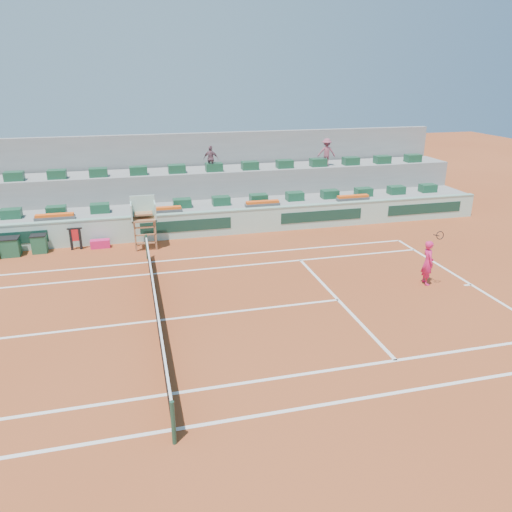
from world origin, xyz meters
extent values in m
plane|color=#963F1D|center=(0.00, 0.00, 0.00)|extent=(90.00, 90.00, 0.00)
cube|color=gray|center=(0.00, 10.70, 0.60)|extent=(36.00, 4.00, 1.20)
cube|color=gray|center=(0.00, 12.30, 1.30)|extent=(36.00, 2.40, 2.60)
cube|color=gray|center=(0.00, 13.90, 2.20)|extent=(36.00, 0.40, 4.40)
cube|color=#E71E66|center=(-2.05, 7.96, 0.19)|extent=(0.86, 0.38, 0.38)
imported|color=#79505D|center=(3.83, 11.58, 3.29)|extent=(0.88, 0.63, 1.38)
imported|color=#954A5D|center=(10.49, 11.74, 3.37)|extent=(1.10, 0.80, 1.54)
cube|color=white|center=(11.88, 0.00, 0.01)|extent=(0.12, 10.97, 0.01)
cube|color=white|center=(0.00, -5.49, 0.01)|extent=(23.77, 0.12, 0.01)
cube|color=white|center=(0.00, 5.49, 0.01)|extent=(23.77, 0.12, 0.01)
cube|color=white|center=(0.00, -4.12, 0.01)|extent=(23.77, 0.12, 0.01)
cube|color=white|center=(0.00, 4.12, 0.01)|extent=(23.77, 0.12, 0.01)
cube|color=white|center=(6.40, 0.00, 0.01)|extent=(0.12, 8.23, 0.01)
cube|color=white|center=(0.00, 0.00, 0.01)|extent=(12.80, 0.12, 0.01)
cube|color=white|center=(11.73, 0.00, 0.01)|extent=(0.30, 0.12, 0.01)
cube|color=black|center=(0.00, 0.00, 0.46)|extent=(0.03, 11.87, 0.92)
cube|color=white|center=(0.00, 0.00, 0.95)|extent=(0.06, 11.87, 0.07)
cylinder|color=#1C422E|center=(0.00, -5.94, 0.55)|extent=(0.10, 0.10, 1.10)
cylinder|color=#1C422E|center=(0.00, 5.94, 0.55)|extent=(0.10, 0.10, 1.10)
cube|color=#ABD8C6|center=(0.00, 8.50, 0.60)|extent=(36.00, 0.30, 1.20)
cube|color=#80AC99|center=(0.00, 8.50, 1.23)|extent=(36.00, 0.34, 0.06)
cube|color=#153A2C|center=(2.00, 8.34, 0.65)|extent=(4.40, 0.02, 0.56)
cube|color=#153A2C|center=(9.00, 8.34, 0.65)|extent=(4.40, 0.02, 0.56)
cube|color=#153A2C|center=(15.00, 8.34, 0.65)|extent=(4.40, 0.02, 0.56)
cube|color=#945D38|center=(-0.45, 7.05, 0.68)|extent=(0.08, 0.08, 1.35)
cube|color=#945D38|center=(0.45, 7.05, 0.68)|extent=(0.08, 0.08, 1.35)
cube|color=#945D38|center=(-0.45, 7.75, 0.68)|extent=(0.08, 0.08, 1.35)
cube|color=#945D38|center=(0.45, 7.75, 0.68)|extent=(0.08, 0.08, 1.35)
cube|color=#945D38|center=(0.00, 7.40, 1.39)|extent=(1.10, 0.90, 0.08)
cube|color=#ABD8C6|center=(0.00, 7.78, 1.90)|extent=(1.10, 0.08, 1.00)
cube|color=#ABD8C6|center=(-0.52, 7.40, 1.75)|extent=(0.06, 0.90, 0.80)
cube|color=#ABD8C6|center=(0.52, 7.40, 1.75)|extent=(0.06, 0.90, 0.80)
cube|color=#945D38|center=(0.00, 7.50, 1.63)|extent=(0.80, 0.60, 0.08)
cube|color=#945D38|center=(0.00, 7.05, 0.35)|extent=(0.90, 0.08, 0.06)
cube|color=#945D38|center=(0.00, 7.05, 0.75)|extent=(0.90, 0.08, 0.06)
cube|color=#945D38|center=(0.00, 7.05, 1.10)|extent=(0.90, 0.08, 0.06)
cube|color=#194D31|center=(-6.00, 9.80, 1.42)|extent=(0.90, 0.60, 0.44)
cube|color=#194D31|center=(-4.00, 9.80, 1.42)|extent=(0.90, 0.60, 0.44)
cube|color=#194D31|center=(-2.00, 9.80, 1.42)|extent=(0.90, 0.60, 0.44)
cube|color=#194D31|center=(0.00, 9.80, 1.42)|extent=(0.90, 0.60, 0.44)
cube|color=#194D31|center=(2.00, 9.80, 1.42)|extent=(0.90, 0.60, 0.44)
cube|color=#194D31|center=(4.00, 9.80, 1.42)|extent=(0.90, 0.60, 0.44)
cube|color=#194D31|center=(6.00, 9.80, 1.42)|extent=(0.90, 0.60, 0.44)
cube|color=#194D31|center=(8.00, 9.80, 1.42)|extent=(0.90, 0.60, 0.44)
cube|color=#194D31|center=(10.00, 9.80, 1.42)|extent=(0.90, 0.60, 0.44)
cube|color=#194D31|center=(12.00, 9.80, 1.42)|extent=(0.90, 0.60, 0.44)
cube|color=#194D31|center=(14.00, 9.80, 1.42)|extent=(0.90, 0.60, 0.44)
cube|color=#194D31|center=(16.00, 9.80, 1.42)|extent=(0.90, 0.60, 0.44)
cube|color=#194D31|center=(-6.00, 11.70, 2.82)|extent=(0.90, 0.60, 0.44)
cube|color=#194D31|center=(-4.00, 11.70, 2.82)|extent=(0.90, 0.60, 0.44)
cube|color=#194D31|center=(-2.00, 11.70, 2.82)|extent=(0.90, 0.60, 0.44)
cube|color=#194D31|center=(0.00, 11.70, 2.82)|extent=(0.90, 0.60, 0.44)
cube|color=#194D31|center=(2.00, 11.70, 2.82)|extent=(0.90, 0.60, 0.44)
cube|color=#194D31|center=(4.00, 11.70, 2.82)|extent=(0.90, 0.60, 0.44)
cube|color=#194D31|center=(6.00, 11.70, 2.82)|extent=(0.90, 0.60, 0.44)
cube|color=#194D31|center=(8.00, 11.70, 2.82)|extent=(0.90, 0.60, 0.44)
cube|color=#194D31|center=(10.00, 11.70, 2.82)|extent=(0.90, 0.60, 0.44)
cube|color=#194D31|center=(12.00, 11.70, 2.82)|extent=(0.90, 0.60, 0.44)
cube|color=#194D31|center=(14.00, 11.70, 2.82)|extent=(0.90, 0.60, 0.44)
cube|color=#194D31|center=(16.00, 11.70, 2.82)|extent=(0.90, 0.60, 0.44)
cube|color=#535353|center=(-4.00, 9.00, 1.28)|extent=(1.80, 0.36, 0.16)
cube|color=#FD5615|center=(-4.00, 9.00, 1.42)|extent=(1.70, 0.32, 0.12)
cube|color=#535353|center=(1.00, 9.00, 1.28)|extent=(1.80, 0.36, 0.16)
cube|color=#FD5615|center=(1.00, 9.00, 1.42)|extent=(1.70, 0.32, 0.12)
cube|color=#535353|center=(6.00, 9.00, 1.28)|extent=(1.80, 0.36, 0.16)
cube|color=#FD5615|center=(6.00, 9.00, 1.42)|extent=(1.70, 0.32, 0.12)
cube|color=#535353|center=(11.00, 9.00, 1.28)|extent=(1.80, 0.36, 0.16)
cube|color=#FD5615|center=(11.00, 9.00, 1.42)|extent=(1.70, 0.32, 0.12)
cube|color=#1B5336|center=(-4.66, 7.96, 0.40)|extent=(0.63, 0.54, 0.80)
cube|color=black|center=(-4.66, 7.96, 0.82)|extent=(0.66, 0.57, 0.04)
cube|color=#1B5336|center=(-5.83, 7.83, 0.40)|extent=(0.77, 0.66, 0.80)
cube|color=black|center=(-5.83, 7.83, 0.82)|extent=(0.82, 0.71, 0.04)
cube|color=black|center=(-3.30, 7.99, 0.50)|extent=(0.11, 0.11, 1.00)
cube|color=black|center=(-2.90, 7.99, 0.50)|extent=(0.11, 0.11, 1.00)
cube|color=black|center=(-3.10, 7.99, 1.00)|extent=(0.66, 0.09, 0.06)
cube|color=red|center=(-3.10, 7.97, 0.70)|extent=(0.48, 0.04, 0.56)
imported|color=#E71E66|center=(10.24, 0.54, 0.87)|extent=(0.51, 0.69, 1.73)
cylinder|color=black|center=(10.24, 0.24, 2.05)|extent=(0.03, 0.35, 0.09)
torus|color=black|center=(10.24, 0.02, 2.12)|extent=(0.31, 0.08, 0.31)
camera|label=1|loc=(-0.45, -14.95, 7.69)|focal=35.00mm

